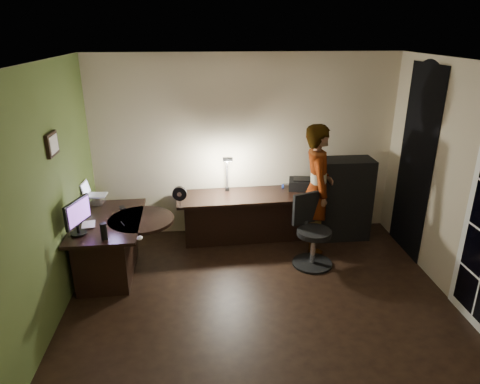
{
  "coord_description": "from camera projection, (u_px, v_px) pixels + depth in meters",
  "views": [
    {
      "loc": [
        -0.6,
        -4.14,
        3.03
      ],
      "look_at": [
        -0.15,
        1.05,
        1.0
      ],
      "focal_mm": 32.0,
      "sensor_mm": 36.0,
      "label": 1
    }
  ],
  "objects": [
    {
      "name": "floor",
      "position": [
        261.0,
        304.0,
        4.99
      ],
      "size": [
        4.5,
        4.0,
        0.01
      ],
      "primitive_type": "cube",
      "color": "black",
      "rests_on": "ground"
    },
    {
      "name": "ceiling",
      "position": [
        266.0,
        63.0,
        4.01
      ],
      "size": [
        4.5,
        4.0,
        0.01
      ],
      "primitive_type": "cube",
      "color": "silver",
      "rests_on": "floor"
    },
    {
      "name": "wall_back",
      "position": [
        244.0,
        147.0,
        6.36
      ],
      "size": [
        4.5,
        0.01,
        2.7
      ],
      "primitive_type": "cube",
      "color": "#C1B191",
      "rests_on": "floor"
    },
    {
      "name": "wall_front",
      "position": [
        307.0,
        317.0,
        2.64
      ],
      "size": [
        4.5,
        0.01,
        2.7
      ],
      "primitive_type": "cube",
      "color": "#C1B191",
      "rests_on": "floor"
    },
    {
      "name": "wall_left",
      "position": [
        42.0,
        204.0,
        4.32
      ],
      "size": [
        0.01,
        4.0,
        2.7
      ],
      "primitive_type": "cube",
      "color": "#C1B191",
      "rests_on": "floor"
    },
    {
      "name": "wall_right",
      "position": [
        467.0,
        190.0,
        4.68
      ],
      "size": [
        0.01,
        4.0,
        2.7
      ],
      "primitive_type": "cube",
      "color": "#C1B191",
      "rests_on": "floor"
    },
    {
      "name": "green_wall_overlay",
      "position": [
        43.0,
        204.0,
        4.32
      ],
      "size": [
        0.0,
        4.0,
        2.7
      ],
      "primitive_type": "cube",
      "color": "#495C28",
      "rests_on": "floor"
    },
    {
      "name": "arched_doorway",
      "position": [
        416.0,
        163.0,
        5.77
      ],
      "size": [
        0.01,
        0.9,
        2.6
      ],
      "primitive_type": "cube",
      "color": "black",
      "rests_on": "floor"
    },
    {
      "name": "framed_picture",
      "position": [
        52.0,
        144.0,
        4.56
      ],
      "size": [
        0.04,
        0.3,
        0.25
      ],
      "primitive_type": "cube",
      "color": "black",
      "rests_on": "wall_left"
    },
    {
      "name": "desk_left",
      "position": [
        111.0,
        247.0,
        5.47
      ],
      "size": [
        0.87,
        1.36,
        0.77
      ],
      "primitive_type": "cube",
      "rotation": [
        0.0,
        0.0,
        0.03
      ],
      "color": "black",
      "rests_on": "floor"
    },
    {
      "name": "desk_right",
      "position": [
        243.0,
        218.0,
        6.37
      ],
      "size": [
        1.96,
        0.77,
        0.73
      ],
      "primitive_type": "cube",
      "rotation": [
        0.0,
        0.0,
        0.05
      ],
      "color": "black",
      "rests_on": "floor"
    },
    {
      "name": "cabinet",
      "position": [
        342.0,
        199.0,
        6.37
      ],
      "size": [
        0.83,
        0.42,
        1.24
      ],
      "primitive_type": "cube",
      "rotation": [
        0.0,
        0.0,
        0.01
      ],
      "color": "black",
      "rests_on": "floor"
    },
    {
      "name": "laptop_stand",
      "position": [
        94.0,
        199.0,
        5.79
      ],
      "size": [
        0.28,
        0.25,
        0.11
      ],
      "primitive_type": "cube",
      "rotation": [
        0.0,
        0.0,
        -0.14
      ],
      "color": "silver",
      "rests_on": "desk_left"
    },
    {
      "name": "laptop",
      "position": [
        96.0,
        189.0,
        5.74
      ],
      "size": [
        0.3,
        0.28,
        0.19
      ],
      "primitive_type": "cube",
      "rotation": [
        0.0,
        0.0,
        -0.05
      ],
      "color": "silver",
      "rests_on": "laptop_stand"
    },
    {
      "name": "monitor",
      "position": [
        77.0,
        222.0,
        4.9
      ],
      "size": [
        0.23,
        0.46,
        0.3
      ],
      "primitive_type": "cube",
      "rotation": [
        0.0,
        0.0,
        -0.32
      ],
      "color": "black",
      "rests_on": "desk_left"
    },
    {
      "name": "mouse",
      "position": [
        140.0,
        238.0,
        4.81
      ],
      "size": [
        0.1,
        0.12,
        0.04
      ],
      "primitive_type": "ellipsoid",
      "rotation": [
        0.0,
        0.0,
        0.42
      ],
      "color": "silver",
      "rests_on": "desk_left"
    },
    {
      "name": "phone",
      "position": [
        122.0,
        207.0,
        5.66
      ],
      "size": [
        0.11,
        0.14,
        0.01
      ],
      "primitive_type": "cube",
      "rotation": [
        0.0,
        0.0,
        0.39
      ],
      "color": "black",
      "rests_on": "desk_left"
    },
    {
      "name": "pen",
      "position": [
        123.0,
        224.0,
        5.19
      ],
      "size": [
        0.07,
        0.12,
        0.01
      ],
      "primitive_type": "cube",
      "rotation": [
        0.0,
        0.0,
        0.51
      ],
      "color": "black",
      "rests_on": "desk_left"
    },
    {
      "name": "speaker",
      "position": [
        104.0,
        231.0,
        4.79
      ],
      "size": [
        0.09,
        0.09,
        0.19
      ],
      "primitive_type": "cylinder",
      "rotation": [
        0.0,
        0.0,
        0.26
      ],
      "color": "black",
      "rests_on": "desk_left"
    },
    {
      "name": "notepad",
      "position": [
        88.0,
        225.0,
        5.17
      ],
      "size": [
        0.19,
        0.24,
        0.01
      ],
      "primitive_type": "cube",
      "rotation": [
        0.0,
        0.0,
        0.19
      ],
      "color": "silver",
      "rests_on": "desk_left"
    },
    {
      "name": "desk_fan",
      "position": [
        180.0,
        197.0,
        5.79
      ],
      "size": [
        0.21,
        0.13,
        0.3
      ],
      "primitive_type": "cube",
      "rotation": [
        0.0,
        0.0,
        -0.12
      ],
      "color": "black",
      "rests_on": "desk_right"
    },
    {
      "name": "headphones",
      "position": [
        287.0,
        186.0,
        6.51
      ],
      "size": [
        0.18,
        0.09,
        0.08
      ],
      "primitive_type": "cube",
      "rotation": [
        0.0,
        0.0,
        -0.08
      ],
      "color": "#1E3797",
      "rests_on": "desk_right"
    },
    {
      "name": "printer",
      "position": [
        302.0,
        184.0,
        6.44
      ],
      "size": [
        0.45,
        0.38,
        0.18
      ],
      "primitive_type": "cube",
      "rotation": [
        0.0,
        0.0,
        -0.21
      ],
      "color": "black",
      "rests_on": "desk_right"
    },
    {
      "name": "desk_lamp",
      "position": [
        227.0,
        172.0,
        6.3
      ],
      "size": [
        0.21,
        0.31,
        0.61
      ],
      "primitive_type": "cube",
      "rotation": [
        0.0,
        0.0,
        -0.24
      ],
      "color": "black",
      "rests_on": "desk_right"
    },
    {
      "name": "office_chair",
      "position": [
        314.0,
        232.0,
        5.64
      ],
      "size": [
        0.7,
        0.7,
        0.97
      ],
      "primitive_type": "cube",
      "rotation": [
        0.0,
        0.0,
        0.38
      ],
      "color": "black",
      "rests_on": "floor"
    },
    {
      "name": "person",
      "position": [
        317.0,
        189.0,
        5.93
      ],
      "size": [
        0.51,
        0.7,
        1.83
      ],
      "primitive_type": "imported",
      "rotation": [
        0.0,
        0.0,
        1.46
      ],
      "color": "#D8A88C",
      "rests_on": "floor"
    }
  ]
}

